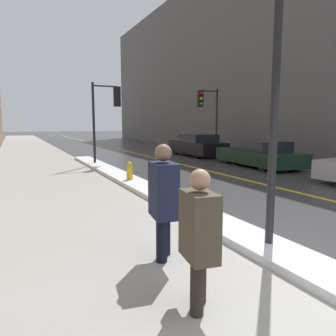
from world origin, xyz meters
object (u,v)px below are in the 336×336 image
at_px(traffic_light_near, 108,106).
at_px(pedestrian_nearside, 199,233).
at_px(lamp_post, 278,39).
at_px(parked_car_dark_green, 259,154).
at_px(parked_car_black, 197,145).
at_px(fire_hydrant, 130,173).
at_px(traffic_light_far, 207,108).
at_px(pedestrian_trailing, 163,196).

bearing_deg(traffic_light_near, pedestrian_nearside, -98.67).
relative_size(lamp_post, parked_car_dark_green, 1.11).
bearing_deg(parked_car_black, lamp_post, 154.15).
bearing_deg(fire_hydrant, lamp_post, -89.36).
height_order(lamp_post, traffic_light_far, lamp_post).
height_order(traffic_light_far, pedestrian_nearside, traffic_light_far).
height_order(pedestrian_nearside, fire_hydrant, pedestrian_nearside).
relative_size(lamp_post, parked_car_black, 1.20).
xyz_separation_m(lamp_post, pedestrian_trailing, (-1.56, 0.42, -2.16)).
relative_size(pedestrian_trailing, parked_car_black, 0.38).
height_order(traffic_light_near, pedestrian_trailing, traffic_light_near).
height_order(traffic_light_far, parked_car_dark_green, traffic_light_far).
xyz_separation_m(traffic_light_near, pedestrian_nearside, (-2.40, -12.14, -1.88)).
relative_size(lamp_post, pedestrian_nearside, 3.51).
relative_size(pedestrian_nearside, parked_car_black, 0.34).
bearing_deg(traffic_light_far, pedestrian_trailing, 56.44).
bearing_deg(fire_hydrant, parked_car_black, 46.51).
bearing_deg(traffic_light_near, fire_hydrant, -95.55).
distance_m(traffic_light_far, fire_hydrant, 9.45).
bearing_deg(fire_hydrant, traffic_light_near, 81.95).
bearing_deg(lamp_post, traffic_light_near, 86.77).
xyz_separation_m(pedestrian_nearside, parked_car_black, (8.25, 14.06, -0.20)).
xyz_separation_m(traffic_light_far, pedestrian_trailing, (-8.22, -12.00, -1.89)).
distance_m(traffic_light_near, pedestrian_trailing, 11.19).
height_order(lamp_post, parked_car_black, lamp_post).
distance_m(pedestrian_trailing, parked_car_black, 15.08).
height_order(parked_car_dark_green, fire_hydrant, parked_car_dark_green).
distance_m(lamp_post, traffic_light_far, 14.10).
bearing_deg(parked_car_dark_green, traffic_light_far, 2.95).
bearing_deg(lamp_post, pedestrian_nearside, -153.40).
height_order(traffic_light_far, fire_hydrant, traffic_light_far).
bearing_deg(pedestrian_trailing, parked_car_dark_green, 141.06).
bearing_deg(fire_hydrant, pedestrian_nearside, -103.31).
distance_m(parked_car_black, fire_hydrant, 9.53).
bearing_deg(parked_car_dark_green, lamp_post, 144.53).
relative_size(lamp_post, pedestrian_trailing, 3.15).
xyz_separation_m(pedestrian_nearside, pedestrian_trailing, (0.21, 1.31, 0.09)).
relative_size(lamp_post, traffic_light_near, 1.38).
relative_size(lamp_post, traffic_light_far, 1.33).
height_order(lamp_post, parked_car_dark_green, lamp_post).
xyz_separation_m(traffic_light_near, fire_hydrant, (-0.70, -4.98, -2.35)).
relative_size(traffic_light_far, pedestrian_nearside, 2.63).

